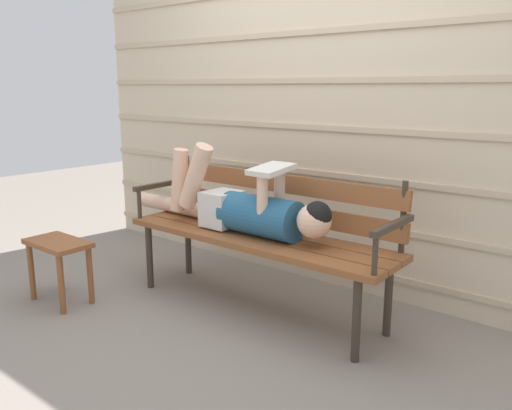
# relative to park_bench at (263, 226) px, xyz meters

# --- Properties ---
(ground_plane) EXTENTS (12.00, 12.00, 0.00)m
(ground_plane) POSITION_rel_park_bench_xyz_m (0.00, -0.25, -0.51)
(ground_plane) COLOR gray
(house_siding) EXTENTS (4.27, 0.08, 2.13)m
(house_siding) POSITION_rel_park_bench_xyz_m (0.00, 0.61, 0.56)
(house_siding) COLOR beige
(house_siding) RESTS_ON ground
(park_bench) EXTENTS (1.76, 0.47, 0.86)m
(park_bench) POSITION_rel_park_bench_xyz_m (0.00, 0.00, 0.00)
(park_bench) COLOR brown
(park_bench) RESTS_ON ground
(reclining_person) EXTENTS (1.64, 0.26, 0.53)m
(reclining_person) POSITION_rel_park_bench_xyz_m (-0.10, -0.07, 0.12)
(reclining_person) COLOR #23567A
(footstool) EXTENTS (0.43, 0.25, 0.40)m
(footstool) POSITION_rel_park_bench_xyz_m (-1.02, -0.75, -0.20)
(footstool) COLOR brown
(footstool) RESTS_ON ground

